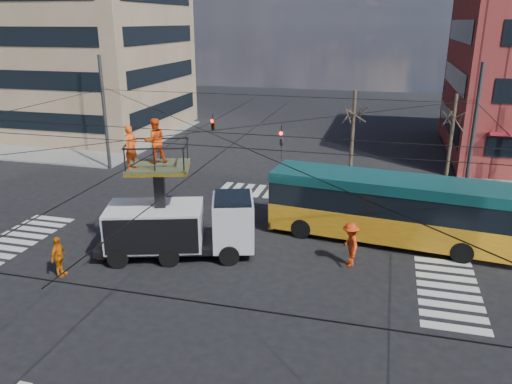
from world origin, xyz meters
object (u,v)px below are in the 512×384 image
at_px(city_bus, 389,207).
at_px(flagger, 350,244).
at_px(worker_ground, 59,257).
at_px(traffic_cone, 101,250).
at_px(utility_truck, 179,213).

xyz_separation_m(city_bus, flagger, (-1.53, -3.08, -0.73)).
bearing_deg(worker_ground, city_bus, -67.02).
bearing_deg(traffic_cone, city_bus, 22.91).
height_order(utility_truck, traffic_cone, utility_truck).
height_order(city_bus, flagger, city_bus).
height_order(traffic_cone, flagger, flagger).
xyz_separation_m(utility_truck, city_bus, (9.07, 3.94, -0.32)).
bearing_deg(city_bus, utility_truck, -149.87).
bearing_deg(traffic_cone, utility_truck, 21.34).
relative_size(utility_truck, traffic_cone, 9.56).
bearing_deg(utility_truck, traffic_cone, -176.38).
bearing_deg(city_bus, flagger, -109.69).
bearing_deg(flagger, city_bus, 130.77).
distance_m(city_bus, flagger, 3.51).
relative_size(city_bus, traffic_cone, 15.02).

